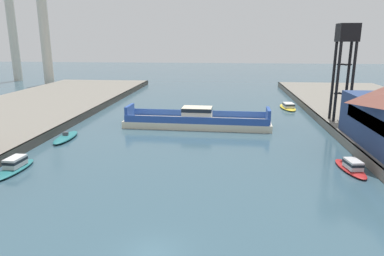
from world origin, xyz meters
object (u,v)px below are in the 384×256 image
moored_boat_mid_left (66,137)px  moored_boat_far_left (288,106)px  chain_ferry (197,121)px  smokestack_distant_a (45,35)px  moored_boat_near_left (351,167)px  moored_boat_near_right (14,166)px  smokestack_distant_b (12,24)px  crane_tower (346,47)px

moored_boat_mid_left → moored_boat_far_left: bearing=36.8°
chain_ferry → moored_boat_mid_left: bearing=-152.6°
chain_ferry → smokestack_distant_a: (-52.36, 51.78, 14.28)m
moored_boat_near_left → smokestack_distant_a: (-70.82, 70.17, 14.78)m
moored_boat_near_right → moored_boat_far_left: bearing=47.7°
moored_boat_near_right → moored_boat_mid_left: size_ratio=0.99×
moored_boat_near_left → moored_boat_far_left: moored_boat_near_left is taller
chain_ferry → smokestack_distant_a: size_ratio=0.84×
moored_boat_mid_left → smokestack_distant_b: bearing=125.6°
moored_boat_near_left → moored_boat_near_right: bearing=-174.4°
smokestack_distant_a → smokestack_distant_b: bearing=151.4°
moored_boat_near_right → smokestack_distant_a: 82.64m
moored_boat_near_left → smokestack_distant_b: smokestack_distant_b is taller
moored_boat_far_left → moored_boat_near_right: bearing=-132.3°
moored_boat_near_left → smokestack_distant_b: bearing=137.7°
smokestack_distant_a → moored_boat_near_right: bearing=-65.2°
moored_boat_far_left → smokestack_distant_a: (-69.92, 34.46, 14.83)m
moored_boat_near_right → smokestack_distant_b: bearing=121.3°
moored_boat_far_left → crane_tower: bearing=-70.8°
moored_boat_mid_left → moored_boat_far_left: 44.68m
moored_boat_far_left → crane_tower: size_ratio=0.53×
moored_boat_near_left → crane_tower: (4.52, 20.09, 12.27)m
moored_boat_mid_left → smokestack_distant_b: size_ratio=0.19×
crane_tower → moored_boat_mid_left: bearing=-164.9°
crane_tower → smokestack_distant_a: bearing=146.4°
crane_tower → chain_ferry: bearing=-175.7°
moored_boat_near_right → moored_boat_far_left: size_ratio=0.88×
crane_tower → smokestack_distant_b: size_ratio=0.41×
moored_boat_far_left → moored_boat_near_left: bearing=-88.5°
moored_boat_near_left → crane_tower: size_ratio=0.43×
moored_boat_near_right → moored_boat_far_left: moored_boat_near_right is taller
crane_tower → moored_boat_far_left: bearing=109.2°
moored_boat_near_left → moored_boat_far_left: 35.72m
smokestack_distant_b → moored_boat_near_left: bearing=-42.3°
moored_boat_near_right → smokestack_distant_b: 98.35m
crane_tower → smokestack_distant_b: 108.82m
crane_tower → smokestack_distant_b: bearing=147.2°
chain_ferry → moored_boat_near_left: chain_ferry is taller
chain_ferry → moored_boat_near_right: chain_ferry is taller
chain_ferry → moored_boat_far_left: (17.56, 17.32, -0.55)m
moored_boat_near_right → moored_boat_mid_left: 12.57m
crane_tower → smokestack_distant_a: smokestack_distant_a is taller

